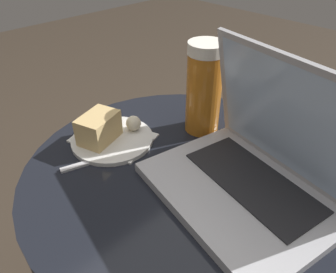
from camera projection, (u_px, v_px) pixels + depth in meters
name	position (u px, v px, depth m)	size (l,w,h in m)	color
table	(181.00, 221.00, 0.72)	(0.61, 0.61, 0.55)	#515156
napkin	(113.00, 138.00, 0.71)	(0.19, 0.16, 0.00)	white
laptop	(254.00, 169.00, 0.55)	(0.35, 0.29, 0.24)	#B2B2B7
beer_glass	(204.00, 89.00, 0.69)	(0.08, 0.08, 0.20)	#C6701E
snack_plate	(107.00, 132.00, 0.69)	(0.17, 0.17, 0.07)	silver
fork	(107.00, 157.00, 0.66)	(0.06, 0.16, 0.00)	silver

